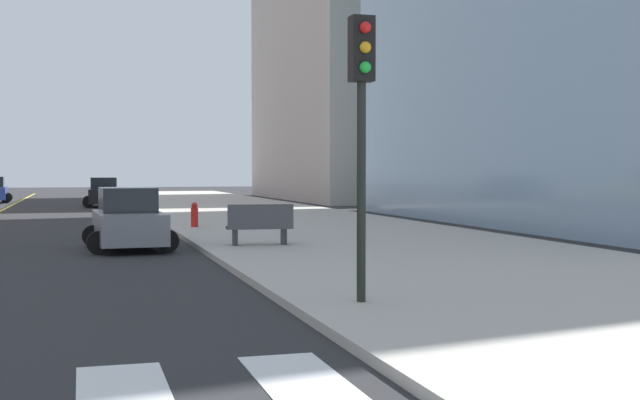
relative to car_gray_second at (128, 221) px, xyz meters
name	(u,v)px	position (x,y,z in m)	size (l,w,h in m)	color
sidewalk_kerb_east	(360,241)	(6.80, 0.00, -0.73)	(10.00, 120.00, 0.15)	#B2ADA3
parking_garage_concrete	(395,22)	(22.54, 37.29, 13.01)	(18.00, 24.00, 27.61)	#B2ADA3
car_gray_second	(128,221)	(0.00, 0.00, 0.00)	(2.50, 3.91, 1.71)	slate
car_black_third	(104,193)	(0.10, 28.35, 0.03)	(2.50, 3.98, 1.77)	black
traffic_light_near_corner	(362,101)	(2.89, -11.39, 2.46)	(0.36, 0.41, 4.40)	black
park_bench	(260,225)	(3.44, -1.32, -0.11)	(1.83, 0.67, 1.12)	#47474C
fire_hydrant	(194,215)	(2.69, 6.48, -0.22)	(0.26, 0.26, 0.89)	red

